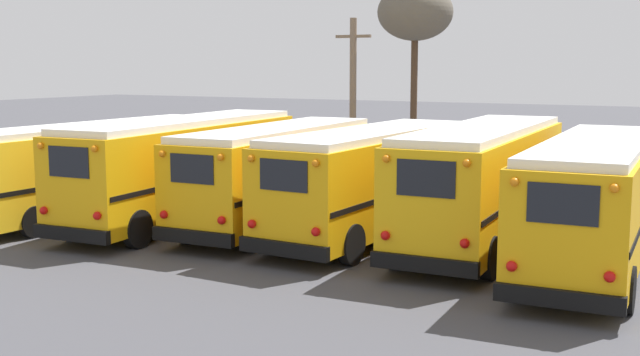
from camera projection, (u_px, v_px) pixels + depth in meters
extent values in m
plane|color=#424247|center=(315.00, 234.00, 23.79)|extent=(160.00, 160.00, 0.00)
cube|color=yellow|center=(101.00, 167.00, 26.83)|extent=(2.74, 10.32, 2.51)
cube|color=white|center=(100.00, 126.00, 26.64)|extent=(2.53, 9.91, 0.20)
cube|color=black|center=(76.00, 170.00, 27.45)|extent=(0.42, 10.03, 0.14)
cube|color=black|center=(128.00, 175.00, 26.27)|extent=(0.42, 10.03, 0.14)
cylinder|color=black|center=(155.00, 183.00, 30.80)|extent=(0.32, 0.94, 0.93)
cylinder|color=black|center=(199.00, 187.00, 29.72)|extent=(0.32, 0.94, 0.93)
cylinder|color=black|center=(33.00, 222.00, 23.18)|extent=(0.32, 0.94, 0.93)
cube|color=#E5A00C|center=(185.00, 167.00, 25.75)|extent=(3.01, 10.74, 2.70)
cube|color=white|center=(184.00, 122.00, 25.54)|extent=(2.79, 10.30, 0.20)
cube|color=black|center=(71.00, 234.00, 21.10)|extent=(2.45, 0.34, 0.36)
cube|color=black|center=(69.00, 162.00, 20.85)|extent=(1.32, 0.11, 0.81)
sphere|color=red|center=(44.00, 211.00, 21.38)|extent=(0.22, 0.22, 0.22)
sphere|color=orange|center=(40.00, 146.00, 21.13)|extent=(0.18, 0.18, 0.18)
sphere|color=red|center=(97.00, 216.00, 20.64)|extent=(0.22, 0.22, 0.22)
sphere|color=orange|center=(94.00, 149.00, 20.39)|extent=(0.18, 0.18, 0.18)
cube|color=black|center=(155.00, 171.00, 26.27)|extent=(0.63, 10.39, 0.14)
cube|color=black|center=(218.00, 175.00, 25.27)|extent=(0.63, 10.39, 0.14)
cylinder|color=black|center=(222.00, 184.00, 29.98)|extent=(0.34, 1.08, 1.07)
cylinder|color=black|center=(275.00, 188.00, 29.06)|extent=(0.34, 1.08, 1.07)
cylinder|color=black|center=(73.00, 222.00, 22.77)|extent=(0.34, 1.08, 1.07)
cylinder|color=black|center=(137.00, 229.00, 21.84)|extent=(0.34, 1.08, 1.07)
cube|color=#E5A00C|center=(279.00, 173.00, 24.81)|extent=(2.76, 9.40, 2.52)
cube|color=white|center=(279.00, 130.00, 24.61)|extent=(2.55, 9.02, 0.20)
cube|color=black|center=(193.00, 237.00, 20.77)|extent=(2.45, 0.30, 0.36)
cube|color=black|center=(192.00, 169.00, 20.54)|extent=(1.32, 0.08, 0.76)
sphere|color=red|center=(164.00, 215.00, 21.08)|extent=(0.22, 0.22, 0.22)
sphere|color=orange|center=(162.00, 154.00, 20.85)|extent=(0.18, 0.18, 0.18)
sphere|color=red|center=(222.00, 220.00, 20.30)|extent=(0.22, 0.22, 0.22)
sphere|color=orange|center=(220.00, 157.00, 20.08)|extent=(0.18, 0.18, 0.18)
cube|color=black|center=(246.00, 177.00, 25.35)|extent=(0.38, 9.12, 0.14)
cube|color=black|center=(314.00, 182.00, 24.31)|extent=(0.38, 9.12, 0.14)
cylinder|color=black|center=(297.00, 191.00, 28.44)|extent=(0.32, 1.07, 1.06)
cylinder|color=black|center=(355.00, 195.00, 27.47)|extent=(0.32, 1.07, 1.06)
cylinder|color=black|center=(187.00, 225.00, 22.45)|extent=(0.32, 1.07, 1.06)
cylinder|color=black|center=(256.00, 232.00, 21.49)|extent=(0.32, 1.07, 1.06)
cube|color=#E5A00C|center=(373.00, 180.00, 23.37)|extent=(2.90, 9.60, 2.55)
cube|color=white|center=(373.00, 133.00, 23.18)|extent=(2.68, 9.21, 0.20)
cube|color=black|center=(283.00, 249.00, 19.45)|extent=(2.52, 0.32, 0.36)
cube|color=black|center=(283.00, 175.00, 19.21)|extent=(1.35, 0.09, 0.77)
sphere|color=red|center=(252.00, 224.00, 19.83)|extent=(0.22, 0.22, 0.22)
sphere|color=orange|center=(251.00, 159.00, 19.60)|extent=(0.18, 0.18, 0.18)
sphere|color=red|center=(316.00, 232.00, 18.90)|extent=(0.22, 0.22, 0.22)
sphere|color=orange|center=(316.00, 163.00, 18.67)|extent=(0.18, 0.18, 0.18)
cube|color=black|center=(336.00, 183.00, 24.03)|extent=(0.45, 9.30, 0.14)
cube|color=black|center=(412.00, 190.00, 22.77)|extent=(0.45, 9.30, 0.14)
cylinder|color=black|center=(388.00, 197.00, 27.05)|extent=(0.33, 1.06, 1.05)
cylinder|color=black|center=(453.00, 203.00, 25.89)|extent=(0.33, 1.06, 1.05)
cylinder|color=black|center=(275.00, 235.00, 21.17)|extent=(0.33, 1.06, 1.05)
cylinder|color=black|center=(351.00, 244.00, 20.01)|extent=(0.33, 1.06, 1.05)
cube|color=#EAAA0F|center=(483.00, 182.00, 22.30)|extent=(2.81, 10.15, 2.74)
cube|color=white|center=(485.00, 129.00, 22.09)|extent=(2.60, 9.74, 0.20)
cube|color=black|center=(424.00, 264.00, 17.95)|extent=(2.52, 0.29, 0.36)
cube|color=black|center=(426.00, 179.00, 17.69)|extent=(1.36, 0.08, 0.82)
sphere|color=red|center=(385.00, 236.00, 18.26)|extent=(0.22, 0.22, 0.22)
sphere|color=orange|center=(386.00, 159.00, 18.01)|extent=(0.18, 0.18, 0.18)
sphere|color=red|center=(465.00, 243.00, 17.45)|extent=(0.22, 0.22, 0.22)
sphere|color=orange|center=(467.00, 163.00, 17.20)|extent=(0.18, 0.18, 0.18)
cube|color=black|center=(440.00, 186.00, 22.87)|extent=(0.36, 9.87, 0.14)
cube|color=black|center=(528.00, 192.00, 21.78)|extent=(0.36, 9.87, 0.14)
cylinder|color=black|center=(477.00, 201.00, 26.29)|extent=(0.32, 1.05, 1.05)
cylinder|color=black|center=(549.00, 207.00, 25.29)|extent=(0.32, 1.05, 1.05)
cylinder|color=black|center=(396.00, 248.00, 19.64)|extent=(0.32, 1.05, 1.05)
cylinder|color=black|center=(490.00, 258.00, 18.64)|extent=(0.32, 1.05, 1.05)
cube|color=#E5A00C|center=(595.00, 200.00, 19.88)|extent=(2.85, 10.39, 2.61)
cube|color=white|center=(598.00, 144.00, 19.68)|extent=(2.64, 9.97, 0.20)
cube|color=black|center=(558.00, 298.00, 15.41)|extent=(2.49, 0.30, 0.36)
cube|color=black|center=(563.00, 204.00, 15.17)|extent=(1.34, 0.08, 0.78)
sphere|color=red|center=(512.00, 266.00, 15.71)|extent=(0.22, 0.22, 0.22)
sphere|color=orange|center=(515.00, 182.00, 15.48)|extent=(0.18, 0.18, 0.18)
sphere|color=red|center=(610.00, 277.00, 14.93)|extent=(0.22, 0.22, 0.22)
sphere|color=orange|center=(614.00, 188.00, 14.70)|extent=(0.18, 0.18, 0.18)
cube|color=black|center=(544.00, 204.00, 20.43)|extent=(0.44, 10.09, 0.14)
cylinder|color=black|center=(570.00, 216.00, 23.97)|extent=(0.32, 0.99, 0.98)
cylinder|color=black|center=(514.00, 277.00, 17.10)|extent=(0.32, 0.99, 0.98)
cylinder|color=black|center=(627.00, 290.00, 16.12)|extent=(0.32, 0.99, 0.98)
cylinder|color=#75604C|center=(353.00, 94.00, 38.00)|extent=(0.32, 0.32, 7.13)
cube|color=#75604C|center=(353.00, 36.00, 37.62)|extent=(1.80, 0.14, 0.14)
cylinder|color=#473323|center=(414.00, 100.00, 39.37)|extent=(0.33, 0.33, 6.46)
ellipsoid|color=#5B5447|center=(415.00, 12.00, 38.77)|extent=(3.67, 3.67, 2.75)
cylinder|color=#939399|center=(162.00, 161.00, 35.85)|extent=(0.06, 0.06, 1.40)
cylinder|color=#939399|center=(205.00, 164.00, 34.75)|extent=(0.06, 0.06, 1.40)
cylinder|color=#939399|center=(251.00, 167.00, 33.64)|extent=(0.06, 0.06, 1.40)
cylinder|color=#939399|center=(301.00, 170.00, 32.54)|extent=(0.06, 0.06, 1.40)
cylinder|color=#939399|center=(353.00, 174.00, 31.43)|extent=(0.06, 0.06, 1.40)
cylinder|color=#939399|center=(410.00, 178.00, 30.33)|extent=(0.06, 0.06, 1.40)
cylinder|color=#939399|center=(471.00, 183.00, 29.22)|extent=(0.06, 0.06, 1.40)
cylinder|color=#939399|center=(537.00, 187.00, 28.12)|extent=(0.06, 0.06, 1.40)
cylinder|color=#939399|center=(608.00, 192.00, 27.01)|extent=(0.06, 0.06, 1.40)
cylinder|color=#939399|center=(410.00, 160.00, 30.23)|extent=(23.81, 0.04, 0.04)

